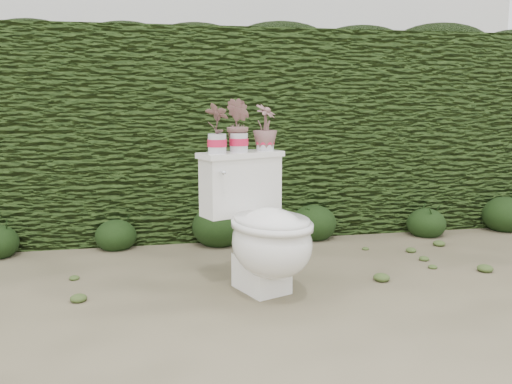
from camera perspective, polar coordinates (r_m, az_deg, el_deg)
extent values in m
plane|color=gray|center=(3.13, -1.49, -10.40)|extent=(60.00, 60.00, 0.00)
cube|color=#314B19|center=(4.53, -5.01, 6.19)|extent=(8.00, 1.00, 1.60)
cube|color=silver|center=(9.01, -4.41, 15.60)|extent=(8.00, 3.50, 4.00)
cube|color=white|center=(3.12, 0.57, -8.53)|extent=(0.31, 0.36, 0.20)
ellipsoid|color=white|center=(2.98, 1.63, -5.39)|extent=(0.57, 0.63, 0.39)
cube|color=white|center=(3.19, -1.60, 0.66)|extent=(0.50, 0.33, 0.34)
cube|color=white|center=(3.17, -1.62, 3.96)|extent=(0.53, 0.36, 0.03)
cylinder|color=silver|center=(3.00, -3.69, 2.09)|extent=(0.04, 0.06, 0.02)
sphere|color=silver|center=(2.97, -3.40, 2.03)|extent=(0.03, 0.03, 0.03)
imported|color=#22641F|center=(3.08, -4.14, 6.58)|extent=(0.17, 0.16, 0.27)
imported|color=#22641F|center=(3.15, -1.82, 6.89)|extent=(0.18, 0.20, 0.29)
imported|color=#22641F|center=(3.25, 0.97, 6.68)|extent=(0.20, 0.20, 0.26)
ellipsoid|color=#1C3211|center=(4.10, -14.56, -4.10)|extent=(0.30, 0.30, 0.24)
ellipsoid|color=#1C3211|center=(4.08, -3.92, -3.23)|extent=(0.41, 0.41, 0.33)
ellipsoid|color=#1C3211|center=(4.27, 6.03, -2.92)|extent=(0.36, 0.36, 0.29)
ellipsoid|color=#1C3211|center=(4.55, 17.50, -2.84)|extent=(0.31, 0.31, 0.25)
ellipsoid|color=#1C3211|center=(4.98, 24.80, -1.88)|extent=(0.38, 0.38, 0.31)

